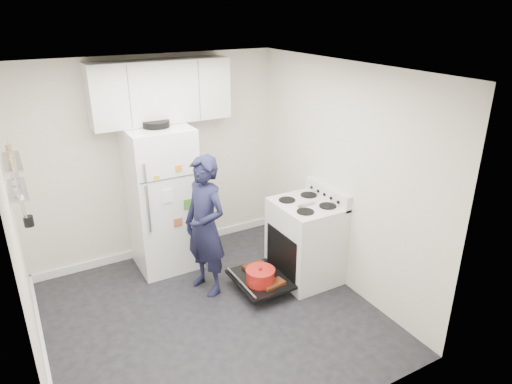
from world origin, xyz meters
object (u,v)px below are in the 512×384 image
person (205,226)px  open_oven_door (260,277)px  refrigerator (162,198)px  electric_range (304,242)px

person → open_oven_door: bearing=36.6°
open_oven_door → person: (-0.48, 0.36, 0.59)m
refrigerator → person: bearing=-74.7°
electric_range → person: (-1.09, 0.33, 0.33)m
person → refrigerator: bearing=178.8°
refrigerator → person: size_ratio=1.14×
electric_range → person: 1.19m
electric_range → person: size_ratio=0.69×
open_oven_door → person: bearing=143.0°
open_oven_door → refrigerator: refrigerator is taller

